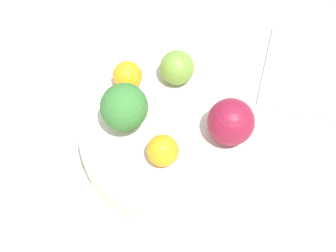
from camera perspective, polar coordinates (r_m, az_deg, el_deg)
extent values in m
plane|color=gray|center=(0.66, 0.00, -3.21)|extent=(6.00, 6.00, 0.00)
cube|color=beige|center=(0.65, 0.00, -2.79)|extent=(1.20, 1.20, 0.02)
cylinder|color=silver|center=(0.62, 0.00, -1.45)|extent=(0.23, 0.23, 0.04)
cylinder|color=#8CB76B|center=(0.60, -5.17, 0.61)|extent=(0.02, 0.02, 0.02)
sphere|color=#387A33|center=(0.58, -5.41, 2.33)|extent=(0.06, 0.06, 0.06)
sphere|color=maroon|center=(0.58, 7.62, 0.49)|extent=(0.06, 0.06, 0.06)
sphere|color=olive|center=(0.64, 1.07, 7.13)|extent=(0.05, 0.05, 0.05)
sphere|color=orange|center=(0.57, -0.68, -3.01)|extent=(0.04, 0.04, 0.04)
sphere|color=orange|center=(0.63, -5.00, 6.13)|extent=(0.04, 0.04, 0.04)
cube|color=silver|center=(0.74, 17.34, 6.12)|extent=(0.19, 0.18, 0.01)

